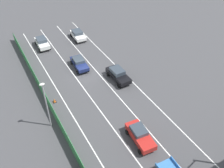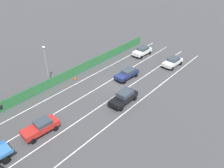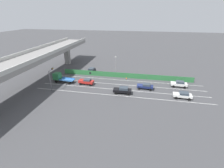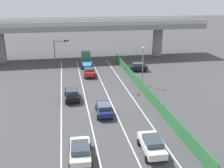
% 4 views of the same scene
% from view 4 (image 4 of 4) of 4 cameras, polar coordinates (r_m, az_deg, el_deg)
% --- Properties ---
extents(ground_plane, '(300.00, 300.00, 0.00)m').
position_cam_4_polar(ground_plane, '(34.60, -2.56, -5.27)').
color(ground_plane, '#424244').
extents(lane_line_left_edge, '(0.14, 44.63, 0.01)m').
position_cam_4_polar(lane_line_left_edge, '(38.32, -11.10, -3.13)').
color(lane_line_left_edge, silver).
rests_on(lane_line_left_edge, ground).
extents(lane_line_mid_left, '(0.14, 44.63, 0.01)m').
position_cam_4_polar(lane_line_mid_left, '(38.39, -5.99, -2.82)').
color(lane_line_mid_left, silver).
rests_on(lane_line_mid_left, ground).
extents(lane_line_mid_right, '(0.14, 44.63, 0.01)m').
position_cam_4_polar(lane_line_mid_right, '(38.77, -0.95, -2.50)').
color(lane_line_mid_right, silver).
rests_on(lane_line_mid_right, ground).
extents(lane_line_right_edge, '(0.14, 44.63, 0.01)m').
position_cam_4_polar(lane_line_right_edge, '(39.43, 3.95, -2.16)').
color(lane_line_right_edge, silver).
rests_on(lane_line_right_edge, ground).
extents(elevated_overpass, '(56.61, 8.35, 8.88)m').
position_cam_4_polar(elevated_overpass, '(60.45, -6.55, 12.22)').
color(elevated_overpass, gray).
rests_on(elevated_overpass, ground).
extents(green_fence, '(0.10, 40.73, 1.61)m').
position_cam_4_polar(green_fence, '(39.69, 6.84, -0.88)').
color(green_fence, '#2D753D').
rests_on(green_fence, ground).
extents(car_hatchback_white, '(2.22, 4.31, 1.55)m').
position_cam_4_polar(car_hatchback_white, '(24.39, -7.01, -14.32)').
color(car_hatchback_white, silver).
rests_on(car_hatchback_white, ground).
extents(car_sedan_red, '(2.20, 4.41, 1.61)m').
position_cam_4_polar(car_sedan_red, '(47.79, -5.03, 2.76)').
color(car_sedan_red, red).
rests_on(car_sedan_red, ground).
extents(car_sedan_black, '(2.09, 4.59, 1.69)m').
position_cam_4_polar(car_sedan_black, '(37.25, -8.85, -2.12)').
color(car_sedan_black, black).
rests_on(car_sedan_black, ground).
extents(car_sedan_navy, '(2.12, 4.37, 1.52)m').
position_cam_4_polar(car_sedan_navy, '(32.37, -1.81, -5.37)').
color(car_sedan_navy, navy).
rests_on(car_sedan_navy, ground).
extents(car_sedan_white, '(2.09, 4.28, 1.66)m').
position_cam_4_polar(car_sedan_white, '(25.26, 8.78, -12.99)').
color(car_sedan_white, white).
rests_on(car_sedan_white, ground).
extents(flatbed_truck_blue, '(2.47, 6.14, 2.71)m').
position_cam_4_polar(flatbed_truck_blue, '(55.48, -5.73, 5.54)').
color(flatbed_truck_blue, black).
rests_on(flatbed_truck_blue, ground).
extents(parked_sedan_dark, '(4.49, 2.31, 1.65)m').
position_cam_4_polar(parked_sedan_dark, '(51.03, 5.44, 3.83)').
color(parked_sedan_dark, black).
rests_on(parked_sedan_dark, ground).
extents(traffic_light, '(3.06, 0.86, 5.69)m').
position_cam_4_polar(traffic_light, '(54.12, -11.54, 7.74)').
color(traffic_light, '#47474C').
rests_on(traffic_light, ground).
extents(street_lamp, '(0.60, 0.36, 6.47)m').
position_cam_4_polar(street_lamp, '(41.82, 6.81, 4.71)').
color(street_lamp, gray).
rests_on(street_lamp, ground).
extents(traffic_cone, '(0.47, 0.47, 0.61)m').
position_cam_4_polar(traffic_cone, '(39.05, 5.80, -2.00)').
color(traffic_cone, orange).
rests_on(traffic_cone, ground).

